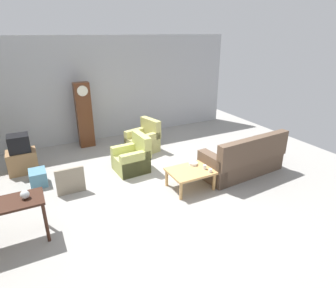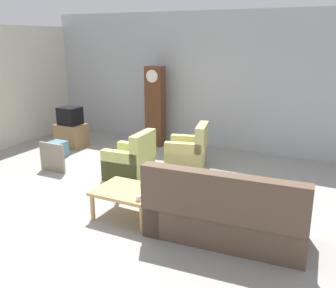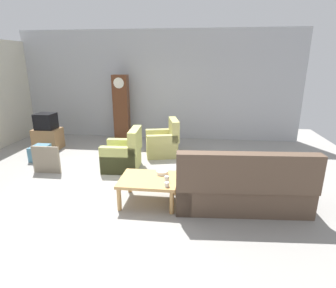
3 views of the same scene
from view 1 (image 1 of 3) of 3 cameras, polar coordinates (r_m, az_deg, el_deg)
The scene contains 16 objects.
ground_plane at distance 6.72m, azimuth -1.58°, elevation -7.56°, with size 10.40×10.40×0.00m, color #999691.
garage_door_wall at distance 9.39m, azimuth -11.51°, elevation 10.98°, with size 8.40×0.16×3.20m, color #ADAFB5.
couch_floral at distance 7.18m, azimuth 14.94°, elevation -3.19°, with size 2.16×1.02×1.04m.
armchair_olive_near at distance 7.17m, azimuth -7.19°, elevation -3.03°, with size 0.83×0.80×0.92m.
armchair_olive_far at distance 8.31m, azimuth -4.93°, elevation 0.64°, with size 0.95×0.93×0.92m.
coffee_table_wood at distance 6.32m, azimuth 4.53°, elevation -5.80°, with size 0.96×0.76×0.44m.
console_table_dark at distance 5.30m, azimuth -30.67°, elevation -11.45°, with size 1.30×0.56×0.77m.
grandfather_clock at distance 8.79m, azimuth -16.54°, elevation 5.60°, with size 0.44×0.30×1.94m.
tv_stand_cabinet at distance 7.92m, azimuth -27.26°, elevation -3.16°, with size 0.68×0.52×0.56m, color #997047.
tv_crt at distance 7.74m, azimuth -27.87°, elevation 0.14°, with size 0.48×0.44×0.42m, color black.
framed_picture_leaning at distance 6.48m, azimuth -19.06°, elevation -7.09°, with size 0.60×0.05×0.59m, color gray.
storage_box_blue at distance 7.17m, azimuth -24.70°, elevation -6.18°, with size 0.36×0.47×0.35m, color teal.
glass_dome_cloche at distance 5.18m, azimuth -26.90°, elevation -9.07°, with size 0.14×0.14×0.14m, color silver.
cup_white_porcelain at distance 6.25m, azimuth 8.53°, elevation -5.31°, with size 0.08×0.08×0.07m, color white.
cup_blue_rimmed at distance 6.36m, azimuth 7.42°, elevation -4.62°, with size 0.08×0.08×0.10m, color silver.
bowl_white_stacked at distance 6.53m, azimuth 5.10°, elevation -3.96°, with size 0.20×0.20×0.06m, color white.
Camera 1 is at (-2.53, -5.28, 3.29)m, focal length 30.23 mm.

